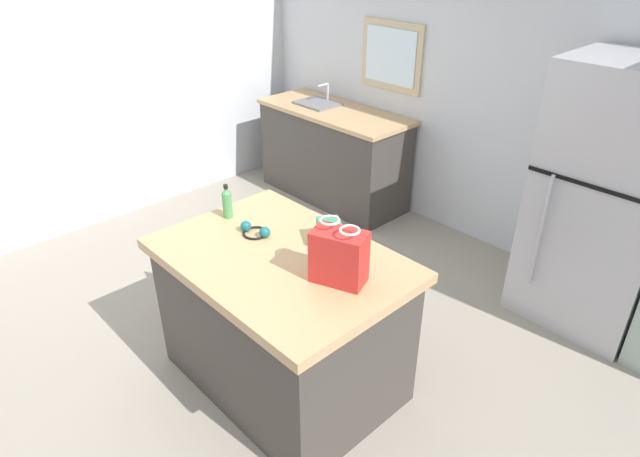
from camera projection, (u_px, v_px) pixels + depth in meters
name	position (u px, v px, depth m)	size (l,w,h in m)	color
ground	(236.00, 365.00, 3.47)	(6.15, 6.15, 0.00)	#9E9384
back_wall	(483.00, 84.00, 4.35)	(5.00, 0.13, 2.67)	silver
left_wall	(41.00, 83.00, 4.39)	(0.10, 5.13, 2.67)	silver
kitchen_island	(283.00, 320.00, 3.15)	(1.39, 0.96, 0.90)	#423D38
refrigerator	(607.00, 201.00, 3.52)	(0.81, 0.74, 1.79)	#B7B7BC
sink_counter	(333.00, 153.00, 5.39)	(1.57, 0.64, 1.10)	#423D38
shopping_bag	(339.00, 256.00, 2.66)	(0.31, 0.24, 0.32)	red
small_box	(330.00, 233.00, 3.01)	(0.18, 0.12, 0.13)	#388E66
bottle	(227.00, 203.00, 3.27)	(0.06, 0.06, 0.22)	#4C9956
ear_defenders	(255.00, 231.00, 3.12)	(0.19, 0.19, 0.06)	black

